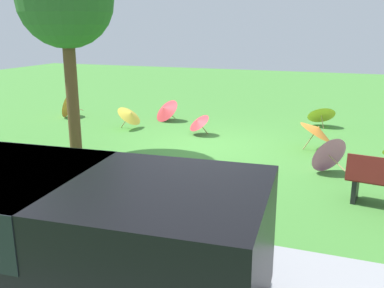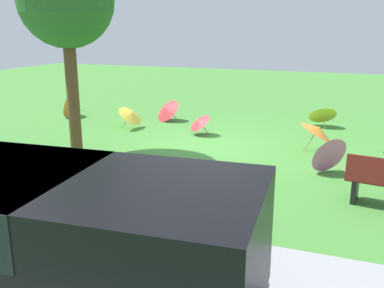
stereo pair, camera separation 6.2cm
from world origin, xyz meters
TOP-DOWN VIEW (x-y plane):
  - ground at (0.00, 0.00)m, footprint 40.00×40.00m
  - van_dark at (-0.31, 6.81)m, footprint 4.72×2.39m
  - shade_tree at (2.74, 1.74)m, footprint 2.14×2.14m
  - parasol_orange_0 at (-2.69, -0.55)m, footprint 0.93×0.96m
  - parasol_red_0 at (2.21, -2.44)m, footprint 1.11×1.06m
  - parasol_pink_0 at (-3.01, 1.06)m, footprint 0.92×0.91m
  - parasol_orange_1 at (5.63, -1.84)m, footprint 0.87×0.87m
  - parasol_yellow_1 at (-2.59, -3.37)m, footprint 1.03×0.96m
  - parasol_yellow_2 at (2.75, -1.03)m, footprint 0.75×0.83m
  - parasol_red_4 at (0.59, -1.03)m, footprint 0.87×0.87m

SIDE VIEW (x-z plane):
  - ground at x=0.00m, z-range 0.00..0.00m
  - parasol_red_0 at x=2.21m, z-range 0.00..0.75m
  - parasol_red_4 at x=0.59m, z-range 0.07..0.70m
  - parasol_yellow_1 at x=-2.59m, z-range 0.03..0.76m
  - parasol_orange_1 at x=5.63m, z-range 0.00..0.83m
  - parasol_pink_0 at x=-3.01m, z-range 0.00..0.84m
  - parasol_yellow_2 at x=2.75m, z-range 0.07..0.81m
  - parasol_orange_0 at x=-2.69m, z-range 0.13..0.94m
  - van_dark at x=-0.31m, z-range 0.15..1.68m
  - shade_tree at x=2.74m, z-range 1.19..5.82m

